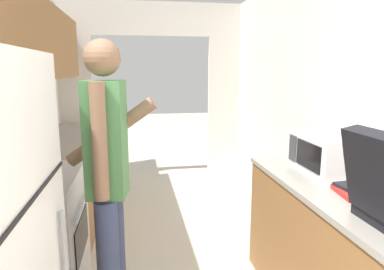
% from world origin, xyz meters
% --- Properties ---
extents(wall_right, '(0.06, 6.78, 2.50)m').
position_xyz_m(wall_right, '(1.30, 1.59, 1.25)').
color(wall_right, white).
rests_on(wall_right, ground_plane).
extents(wall_far_with_doorway, '(2.93, 0.06, 2.50)m').
position_xyz_m(wall_far_with_doorway, '(0.00, 4.41, 1.44)').
color(wall_far_with_doorway, white).
rests_on(wall_far_with_doorway, ground_plane).
extents(counter_left, '(0.62, 3.13, 0.90)m').
position_xyz_m(counter_left, '(-0.97, 2.85, 0.45)').
color(counter_left, brown).
rests_on(counter_left, ground_plane).
extents(counter_right, '(0.62, 1.76, 0.90)m').
position_xyz_m(counter_right, '(0.97, 1.16, 0.45)').
color(counter_right, brown).
rests_on(counter_right, ground_plane).
extents(range_oven, '(0.66, 0.78, 1.04)m').
position_xyz_m(range_oven, '(-0.96, 1.81, 0.45)').
color(range_oven, '#B7B7BC').
rests_on(range_oven, ground_plane).
extents(person, '(0.56, 0.41, 1.75)m').
position_xyz_m(person, '(-0.41, 1.42, 0.95)').
color(person, '#384266').
rests_on(person, ground_plane).
extents(microwave, '(0.38, 0.52, 0.26)m').
position_xyz_m(microwave, '(1.06, 1.59, 1.03)').
color(microwave, white).
rests_on(microwave, counter_right).
extents(book_stack, '(0.26, 0.26, 0.05)m').
position_xyz_m(book_stack, '(0.98, 1.13, 0.92)').
color(book_stack, red).
rests_on(book_stack, counter_right).
extents(knife, '(0.11, 0.31, 0.02)m').
position_xyz_m(knife, '(-0.98, 2.33, 0.90)').
color(knife, '#B7B7BC').
rests_on(knife, counter_left).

